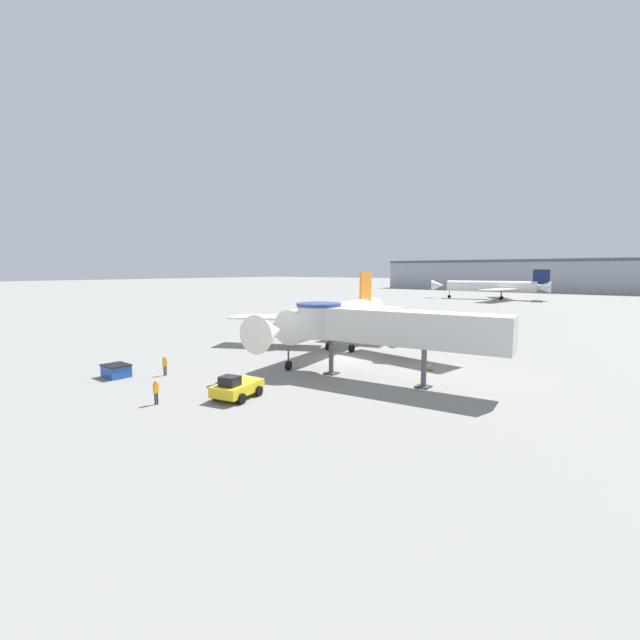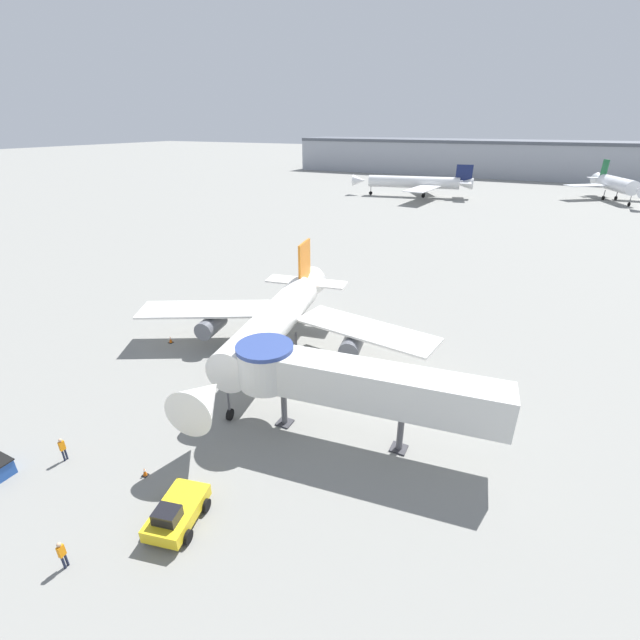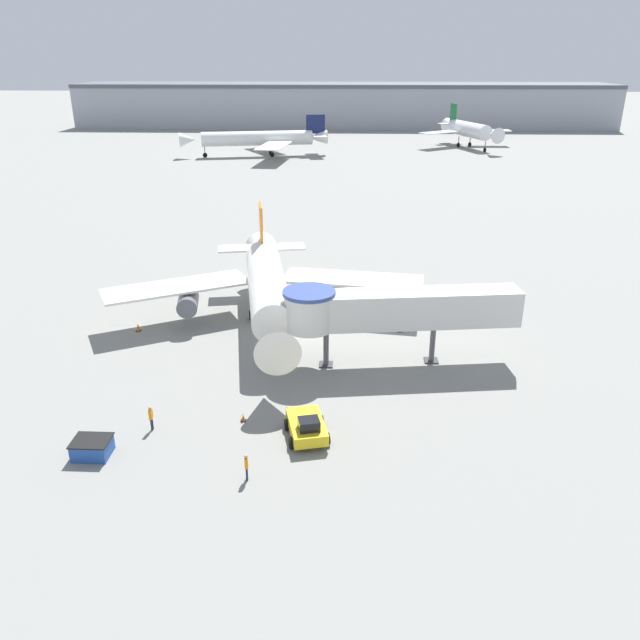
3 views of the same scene
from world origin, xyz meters
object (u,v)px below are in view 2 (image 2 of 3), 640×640
object	(u,v)px
jet_bridge	(345,381)
traffic_cone_starboard_wing	(395,393)
background_jet_navy_tail	(416,182)
pushback_tug_yellow	(176,513)
main_airplane	(274,323)
background_jet_green_tail	(616,184)
traffic_cone_port_wing	(170,340)
traffic_cone_near_nose	(145,472)
ground_crew_wing_walker	(63,448)
ground_crew_marshaller	(62,553)

from	to	relation	value
jet_bridge	traffic_cone_starboard_wing	bearing A→B (deg)	66.48
traffic_cone_starboard_wing	background_jet_navy_tail	xyz separation A→B (m)	(-25.86, 104.41, 3.82)
pushback_tug_yellow	background_jet_navy_tail	world-z (taller)	background_jet_navy_tail
main_airplane	background_jet_green_tail	size ratio (longest dim) A/B	1.12
traffic_cone_port_wing	main_airplane	bearing A→B (deg)	9.05
traffic_cone_near_nose	ground_crew_wing_walker	xyz separation A→B (m)	(-5.87, -1.32, 0.73)
background_jet_green_tail	main_airplane	bearing A→B (deg)	-127.25
main_airplane	traffic_cone_port_wing	bearing A→B (deg)	179.22
pushback_tug_yellow	traffic_cone_port_wing	size ratio (longest dim) A/B	5.90
main_airplane	pushback_tug_yellow	bearing A→B (deg)	-85.41
traffic_cone_starboard_wing	background_jet_navy_tail	world-z (taller)	background_jet_navy_tail
background_jet_navy_tail	ground_crew_marshaller	bearing A→B (deg)	-4.70
jet_bridge	pushback_tug_yellow	world-z (taller)	jet_bridge
pushback_tug_yellow	traffic_cone_near_nose	bearing A→B (deg)	144.84
main_airplane	ground_crew_marshaller	distance (m)	22.94
background_jet_navy_tail	main_airplane	bearing A→B (deg)	-3.98
jet_bridge	main_airplane	bearing A→B (deg)	137.14
background_jet_green_tail	ground_crew_wing_walker	bearing A→B (deg)	-127.22
jet_bridge	traffic_cone_port_wing	bearing A→B (deg)	158.75
main_airplane	ground_crew_marshaller	world-z (taller)	main_airplane
traffic_cone_near_nose	pushback_tug_yellow	bearing A→B (deg)	-22.01
jet_bridge	ground_crew_wing_walker	bearing A→B (deg)	-153.79
traffic_cone_starboard_wing	ground_crew_marshaller	size ratio (longest dim) A/B	0.47
jet_bridge	background_jet_green_tail	bearing A→B (deg)	70.05
main_airplane	ground_crew_wing_walker	size ratio (longest dim) A/B	16.76
pushback_tug_yellow	ground_crew_marshaller	xyz separation A→B (m)	(-3.25, -4.52, 0.19)
traffic_cone_starboard_wing	ground_crew_wing_walker	bearing A→B (deg)	-136.54
background_jet_green_tail	traffic_cone_port_wing	bearing A→B (deg)	-131.75
ground_crew_wing_walker	background_jet_green_tail	bearing A→B (deg)	-17.20
background_jet_green_tail	background_jet_navy_tail	world-z (taller)	background_jet_green_tail
background_jet_green_tail	traffic_cone_near_nose	bearing A→B (deg)	-125.14
traffic_cone_starboard_wing	background_jet_green_tail	distance (m)	124.98
main_airplane	traffic_cone_port_wing	size ratio (longest dim) A/B	40.78
traffic_cone_starboard_wing	background_jet_navy_tail	bearing A→B (deg)	103.91
jet_bridge	pushback_tug_yellow	size ratio (longest dim) A/B	4.33
jet_bridge	background_jet_green_tail	size ratio (longest dim) A/B	0.70
ground_crew_marshaller	traffic_cone_port_wing	bearing A→B (deg)	24.27
pushback_tug_yellow	ground_crew_marshaller	bearing A→B (deg)	-138.82
ground_crew_wing_walker	jet_bridge	bearing A→B (deg)	-55.89
jet_bridge	traffic_cone_port_wing	world-z (taller)	jet_bridge
ground_crew_marshaller	jet_bridge	bearing A→B (deg)	-37.16
traffic_cone_near_nose	background_jet_navy_tail	xyz separation A→B (m)	(-14.06, 119.84, 3.92)
main_airplane	jet_bridge	xyz separation A→B (m)	(10.15, -7.30, 0.82)
jet_bridge	traffic_cone_near_nose	size ratio (longest dim) A/B	30.19
traffic_cone_near_nose	ground_crew_marshaller	distance (m)	6.48
traffic_cone_near_nose	background_jet_green_tail	xyz separation A→B (m)	(39.09, 137.31, 4.37)
traffic_cone_starboard_wing	traffic_cone_near_nose	world-z (taller)	traffic_cone_starboard_wing
ground_crew_marshaller	background_jet_green_tail	world-z (taller)	background_jet_green_tail
pushback_tug_yellow	ground_crew_wing_walker	bearing A→B (deg)	164.17
jet_bridge	traffic_cone_port_wing	distance (m)	22.81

